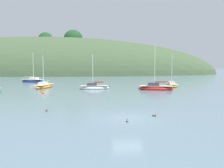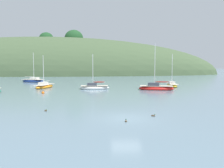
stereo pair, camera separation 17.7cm
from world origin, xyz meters
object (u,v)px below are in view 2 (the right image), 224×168
object	(u,v)px
duck_lead	(153,116)
sailboat_blue_center	(172,85)
mooring_buoy_outer	(43,93)
duck_lone_right	(46,111)
sailboat_black_sloop	(33,81)
duck_trailing	(126,121)
sailboat_yellow_far	(94,87)
sailboat_orange_cutter	(44,86)
sailboat_navy_dinghy	(156,88)

from	to	relation	value
duck_lead	sailboat_blue_center	bearing A→B (deg)	69.33
mooring_buoy_outer	duck_lone_right	size ratio (longest dim) A/B	1.42
sailboat_black_sloop	duck_lone_right	size ratio (longest dim) A/B	19.94
mooring_buoy_outer	duck_trailing	xyz separation A→B (m)	(10.66, -18.63, -0.07)
duck_trailing	mooring_buoy_outer	bearing A→B (deg)	119.77
sailboat_black_sloop	sailboat_blue_center	bearing A→B (deg)	-23.71
mooring_buoy_outer	sailboat_yellow_far	bearing A→B (deg)	37.67
sailboat_black_sloop	sailboat_orange_cutter	world-z (taller)	sailboat_black_sloop
duck_lone_right	sailboat_orange_cutter	bearing A→B (deg)	102.60
sailboat_orange_cutter	sailboat_blue_center	xyz separation A→B (m)	(24.95, 1.06, -0.02)
sailboat_orange_cutter	mooring_buoy_outer	world-z (taller)	sailboat_orange_cutter
sailboat_black_sloop	duck_lone_right	xyz separation A→B (m)	(11.01, -37.23, -0.31)
duck_lone_right	duck_trailing	xyz separation A→B (m)	(7.27, -4.71, 0.00)
duck_lone_right	duck_trailing	bearing A→B (deg)	-32.90
sailboat_black_sloop	sailboat_orange_cutter	size ratio (longest dim) A/B	1.19
mooring_buoy_outer	duck_trailing	size ratio (longest dim) A/B	1.27
sailboat_navy_dinghy	sailboat_orange_cutter	size ratio (longest dim) A/B	1.31
mooring_buoy_outer	duck_lead	size ratio (longest dim) A/B	1.39
mooring_buoy_outer	sailboat_blue_center	bearing A→B (deg)	22.71
sailboat_navy_dinghy	sailboat_yellow_far	size ratio (longest dim) A/B	1.29
sailboat_navy_dinghy	duck_lone_right	distance (m)	23.60
sailboat_black_sloop	sailboat_yellow_far	xyz separation A→B (m)	(15.42, -17.31, -0.03)
sailboat_navy_dinghy	sailboat_black_sloop	distance (m)	32.56
sailboat_orange_cutter	duck_trailing	bearing A→B (deg)	-65.70
sailboat_blue_center	duck_trailing	xyz separation A→B (m)	(-12.62, -28.37, -0.27)
sailboat_navy_dinghy	mooring_buoy_outer	world-z (taller)	sailboat_navy_dinghy
sailboat_blue_center	sailboat_navy_dinghy	bearing A→B (deg)	-129.33
sailboat_navy_dinghy	duck_lone_right	world-z (taller)	sailboat_navy_dinghy
sailboat_blue_center	mooring_buoy_outer	bearing A→B (deg)	-157.29
sailboat_black_sloop	sailboat_orange_cutter	bearing A→B (deg)	-67.83
sailboat_black_sloop	mooring_buoy_outer	world-z (taller)	sailboat_black_sloop
sailboat_navy_dinghy	sailboat_black_sloop	xyz separation A→B (m)	(-26.27, 19.24, -0.02)
sailboat_blue_center	mooring_buoy_outer	distance (m)	25.23
duck_trailing	sailboat_blue_center	bearing A→B (deg)	66.01
sailboat_black_sloop	duck_trailing	xyz separation A→B (m)	(18.29, -41.94, -0.31)
sailboat_orange_cutter	sailboat_blue_center	size ratio (longest dim) A/B	0.95
mooring_buoy_outer	duck_lead	distance (m)	21.41
sailboat_navy_dinghy	sailboat_blue_center	distance (m)	7.32
duck_lead	mooring_buoy_outer	bearing A→B (deg)	128.29
sailboat_navy_dinghy	sailboat_black_sloop	bearing A→B (deg)	143.79
sailboat_navy_dinghy	duck_lead	xyz separation A→B (m)	(-5.37, -20.88, -0.33)
duck_lead	duck_trailing	xyz separation A→B (m)	(-2.61, -1.82, 0.00)
duck_trailing	sailboat_navy_dinghy	bearing A→B (deg)	70.63
sailboat_blue_center	duck_trailing	bearing A→B (deg)	-113.99
sailboat_orange_cutter	sailboat_yellow_far	world-z (taller)	sailboat_yellow_far
sailboat_yellow_far	sailboat_orange_cutter	bearing A→B (deg)	164.23
sailboat_orange_cutter	duck_lone_right	bearing A→B (deg)	-77.40
sailboat_orange_cutter	duck_trailing	xyz separation A→B (m)	(12.33, -27.31, -0.29)
mooring_buoy_outer	duck_trailing	world-z (taller)	mooring_buoy_outer
sailboat_blue_center	duck_lone_right	world-z (taller)	sailboat_blue_center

